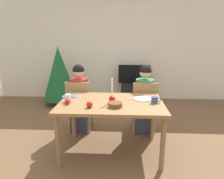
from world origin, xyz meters
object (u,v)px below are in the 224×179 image
mug_left (69,98)px  apple_by_left_plate (67,102)px  person_right_child (144,100)px  plate_right (143,99)px  mug_right (155,100)px  bowl_walnuts (115,105)px  tv_stand (134,92)px  apple_near_candle (89,105)px  plate_left (69,96)px  tv (134,74)px  dining_table (111,108)px  chair_left (80,103)px  candle_centerpiece (112,97)px  chair_right (144,104)px  christmas_tree (59,73)px  person_left_child (80,99)px

mug_left → apple_by_left_plate: size_ratio=1.76×
person_right_child → plate_right: person_right_child is taller
mug_right → bowl_walnuts: mug_right is taller
plate_right → tv_stand: bearing=89.9°
person_right_child → apple_near_candle: (-0.78, -0.88, 0.22)m
bowl_walnuts → apple_by_left_plate: (-0.63, 0.06, 0.01)m
person_right_child → plate_left: bearing=-159.0°
tv → apple_near_candle: 2.63m
dining_table → chair_left: size_ratio=1.56×
tv_stand → mug_right: size_ratio=4.92×
dining_table → mug_right: mug_right is taller
mug_left → bowl_walnuts: 0.67m
tv_stand → candle_centerpiece: 2.42m
chair_right → bowl_walnuts: 0.96m
plate_right → tv: bearing=89.9°
candle_centerpiece → tv_stand: bearing=79.4°
plate_left → plate_right: same height
chair_right → plate_right: (-0.08, -0.47, 0.24)m
tv_stand → plate_right: (-0.00, -2.17, 0.52)m
chair_left → person_right_child: bearing=1.7°
dining_table → apple_by_left_plate: apple_by_left_plate is taller
christmas_tree → bowl_walnuts: (1.43, -2.21, 0.01)m
candle_centerpiece → plate_left: (-0.64, 0.21, -0.06)m
chair_left → mug_right: 1.35m
dining_table → tv: tv is taller
plate_right → christmas_tree: bearing=133.8°
christmas_tree → chair_left: bearing=-60.8°
plate_left → plate_right: size_ratio=0.83×
tv_stand → bowl_walnuts: bowl_walnuts is taller
plate_left → mug_right: (1.21, -0.21, 0.04)m
tv_stand → christmas_tree: bearing=-171.2°
person_right_child → bowl_walnuts: size_ratio=6.58×
person_right_child → apple_near_candle: size_ratio=14.52×
person_left_child → apple_by_left_plate: (0.01, -0.76, 0.22)m
chair_left → tv_stand: 2.00m
dining_table → person_left_child: 0.87m
person_left_child → chair_left: bearing=-90.0°
tv_stand → mug_right: mug_right is taller
plate_right → mug_right: (0.14, -0.15, 0.04)m
chair_left → apple_near_candle: bearing=-69.3°
apple_near_candle → apple_by_left_plate: (-0.31, 0.11, -0.01)m
tv → plate_right: (-0.00, -2.17, 0.05)m
plate_left → bowl_walnuts: bearing=-29.0°
mug_left → apple_near_candle: size_ratio=1.54×
chair_right → christmas_tree: bearing=143.2°
christmas_tree → plate_left: christmas_tree is taller
bowl_walnuts → apple_by_left_plate: apple_by_left_plate is taller
chair_right → candle_centerpiece: bearing=-129.5°
tv → mug_left: (-1.03, -2.31, 0.09)m
tv_stand → candle_centerpiece: (-0.43, -2.31, 0.58)m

